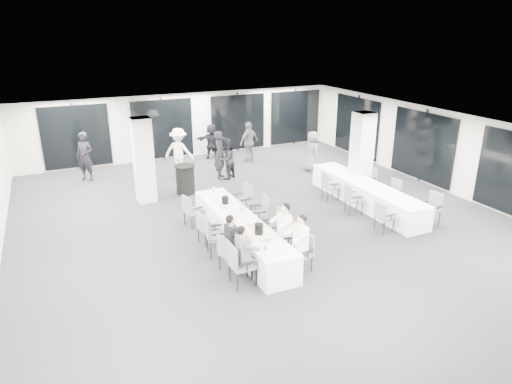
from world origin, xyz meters
The scene contains 43 objects.
room centered at (0.89, 1.11, 1.39)m, with size 14.04×16.04×2.84m.
column_left centered at (-2.80, 3.20, 1.40)m, with size 0.60×0.60×2.80m, color silver.
column_right centered at (4.20, 1.00, 1.40)m, with size 0.60×0.60×2.80m, color silver.
banquet_table_main centered at (-1.21, -1.11, 0.38)m, with size 0.90×5.00×0.75m, color white.
banquet_table_side centered at (3.58, -0.16, 0.38)m, with size 0.90×5.00×0.75m, color white.
cocktail_table centered at (-1.40, 3.37, 0.51)m, with size 0.73×0.73×1.01m.
chair_main_left_near centered at (-2.05, -2.97, 0.58)m, with size 0.53×0.59×1.02m.
chair_main_left_second centered at (-2.04, -2.32, 0.54)m, with size 0.56×0.60×0.95m.
chair_main_left_mid centered at (-2.05, -1.35, 0.59)m, with size 0.60×0.64×1.04m.
chair_main_left_fourth centered at (-2.04, -0.65, 0.51)m, with size 0.53×0.56×0.89m.
chair_main_left_far centered at (-2.04, 0.61, 0.53)m, with size 0.57×0.60×0.93m.
chair_main_right_near centered at (-0.38, -2.96, 0.52)m, with size 0.55×0.58×0.90m.
chair_main_right_second centered at (-0.38, -2.20, 0.54)m, with size 0.54×0.58×0.94m.
chair_main_right_mid centered at (-0.37, -1.56, 0.58)m, with size 0.52×0.58×1.01m.
chair_main_right_fourth centered at (-0.37, -0.55, 0.59)m, with size 0.62×0.66×1.04m.
chair_main_right_far centered at (-0.37, 0.60, 0.58)m, with size 0.58×0.63×1.01m.
chair_side_left_near centered at (2.75, -2.02, 0.50)m, with size 0.48×0.53×0.87m.
chair_side_left_mid centered at (2.75, -0.55, 0.53)m, with size 0.56×0.59×0.94m.
chair_side_left_far centered at (2.74, 0.74, 0.55)m, with size 0.53×0.58×0.96m.
chair_side_right_near centered at (4.41, -2.20, 0.54)m, with size 0.55×0.59×0.95m.
chair_side_right_mid centered at (4.40, -0.53, 0.49)m, with size 0.49×0.53×0.86m.
chair_side_right_far centered at (4.41, 0.74, 0.52)m, with size 0.52×0.56×0.91m.
seated_guest_a centered at (-1.88, -2.97, 0.81)m, with size 0.50×0.38×1.44m.
seated_guest_b centered at (-1.88, -2.31, 0.81)m, with size 0.50×0.38×1.44m.
seated_guest_c centered at (-0.54, -2.98, 0.81)m, with size 0.50×0.38×1.44m.
seated_guest_d centered at (-0.54, -2.18, 0.81)m, with size 0.50×0.38×1.44m.
standing_guest_a centered at (0.31, 4.45, 1.04)m, with size 0.76×0.61×2.08m, color black.
standing_guest_b centered at (0.49, 4.28, 0.89)m, with size 0.85×0.52×1.77m, color black.
standing_guest_c centered at (-0.95, 5.71, 1.02)m, with size 1.32×0.67×2.05m, color white.
standing_guest_d centered at (2.20, 6.01, 0.99)m, with size 1.16×0.65×1.97m, color #53555A.
standing_guest_e centered at (3.96, 3.82, 0.91)m, with size 0.88×0.54×1.82m, color #53555A.
standing_guest_f centered at (0.94, 7.20, 0.88)m, with size 1.62×0.62×1.76m, color black.
standing_guest_g centered at (-4.37, 6.32, 1.04)m, with size 0.76×0.61×2.09m, color black.
standing_guest_h centered at (5.18, 2.00, 1.02)m, with size 0.98×0.60×2.03m, color #53555A.
ice_bucket_near centered at (-1.17, -2.15, 0.88)m, with size 0.22×0.22×0.25m, color black.
ice_bucket_far centered at (-1.19, 0.07, 0.86)m, with size 0.20×0.20×0.22m, color black.
water_bottle_a centered at (-1.42, -3.05, 0.87)m, with size 0.07×0.07×0.23m, color silver.
water_bottle_b centered at (-1.03, -0.76, 0.87)m, with size 0.08×0.08×0.24m, color silver.
water_bottle_c centered at (-1.19, 1.04, 0.85)m, with size 0.06×0.06×0.20m, color silver.
plate_a centered at (-1.22, -2.57, 0.76)m, with size 0.20×0.20×0.03m.
plate_b centered at (-1.11, -2.59, 0.76)m, with size 0.22×0.22×0.03m.
plate_c centered at (-1.18, -1.64, 0.76)m, with size 0.20×0.20×0.03m.
wine_glass centered at (-1.03, -3.23, 0.91)m, with size 0.08×0.08×0.22m.
Camera 1 is at (-5.44, -11.26, 5.49)m, focal length 32.00 mm.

